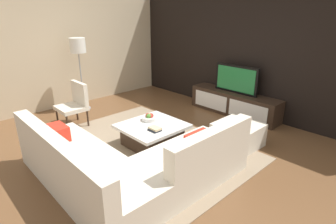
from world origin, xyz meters
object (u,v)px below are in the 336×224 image
object	(u,v)px
television	(236,79)
coffee_table	(152,134)
accent_chair_near	(75,102)
ottoman	(238,135)
fruit_bowl	(150,118)
sectional_couch	(126,165)
media_console	(234,103)
floor_lamp	(78,49)
book_stack	(155,129)

from	to	relation	value
television	coffee_table	distance (m)	2.38
television	accent_chair_near	distance (m)	3.39
ottoman	fruit_bowl	xyz separation A→B (m)	(-1.20, -0.96, 0.23)
sectional_couch	accent_chair_near	distance (m)	2.41
accent_chair_near	fruit_bowl	xyz separation A→B (m)	(1.56, 0.63, -0.06)
media_console	coffee_table	size ratio (longest dim) A/B	2.05
accent_chair_near	floor_lamp	distance (m)	1.31
accent_chair_near	ottoman	xyz separation A→B (m)	(2.76, 1.58, -0.29)
coffee_table	book_stack	distance (m)	0.32
floor_lamp	ottoman	distance (m)	3.87
ottoman	fruit_bowl	bearing A→B (deg)	-141.36
fruit_bowl	media_console	bearing A→B (deg)	82.79
book_stack	fruit_bowl	bearing A→B (deg)	150.72
accent_chair_near	floor_lamp	bearing A→B (deg)	144.95
floor_lamp	television	bearing A→B (deg)	40.96
sectional_couch	coffee_table	world-z (taller)	sectional_couch
accent_chair_near	book_stack	xyz separation A→B (m)	(1.96, 0.41, -0.08)
media_console	ottoman	bearing A→B (deg)	-53.60
coffee_table	book_stack	size ratio (longest dim) A/B	5.05
coffee_table	ottoman	xyz separation A→B (m)	(1.02, 1.05, -0.00)
media_console	coffee_table	world-z (taller)	media_console
accent_chair_near	fruit_bowl	world-z (taller)	accent_chair_near
accent_chair_near	floor_lamp	world-z (taller)	floor_lamp
sectional_couch	accent_chair_near	size ratio (longest dim) A/B	2.82
sectional_couch	television	bearing A→B (deg)	98.99
floor_lamp	ottoman	xyz separation A→B (m)	(3.54, 1.03, -1.19)
television	ottoman	bearing A→B (deg)	-53.61
floor_lamp	book_stack	xyz separation A→B (m)	(2.73, -0.15, -0.98)
accent_chair_near	floor_lamp	xyz separation A→B (m)	(-0.78, 0.55, 0.90)
sectional_couch	ottoman	size ratio (longest dim) A/B	3.51
television	book_stack	distance (m)	2.46
media_console	ottoman	world-z (taller)	media_console
media_console	fruit_bowl	bearing A→B (deg)	-97.21
ottoman	coffee_table	bearing A→B (deg)	-134.03
media_console	ottoman	distance (m)	1.55
fruit_bowl	book_stack	xyz separation A→B (m)	(0.39, -0.22, -0.02)
television	floor_lamp	size ratio (longest dim) A/B	0.63
coffee_table	ottoman	bearing A→B (deg)	45.97
media_console	coffee_table	distance (m)	2.30
floor_lamp	ottoman	bearing A→B (deg)	16.22
coffee_table	floor_lamp	world-z (taller)	floor_lamp
ottoman	media_console	bearing A→B (deg)	126.40
media_console	sectional_couch	size ratio (longest dim) A/B	0.85
media_console	coffee_table	bearing A→B (deg)	-92.49
media_console	floor_lamp	distance (m)	3.65
television	floor_lamp	world-z (taller)	floor_lamp
fruit_bowl	book_stack	bearing A→B (deg)	-29.28
floor_lamp	media_console	bearing A→B (deg)	40.95
coffee_table	sectional_couch	bearing A→B (deg)	-57.87
coffee_table	floor_lamp	xyz separation A→B (m)	(-2.52, 0.02, 1.19)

